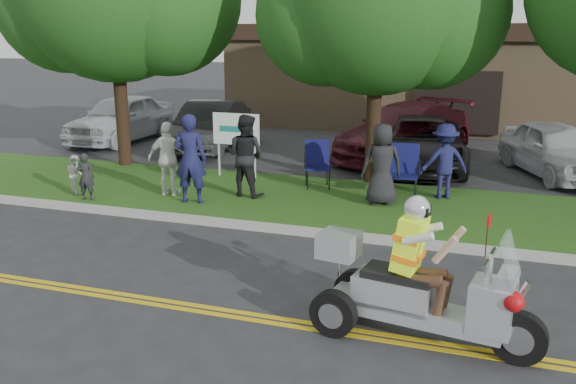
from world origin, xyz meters
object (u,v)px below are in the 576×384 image
(trike_scooter, at_px, (415,291))
(spectator_adult_mid, at_px, (246,155))
(spectator_adult_right, at_px, (169,159))
(parked_car_far_left, at_px, (121,118))
(lawn_chair_b, at_px, (317,161))
(parked_car_far_right, at_px, (556,149))
(parked_car_left, at_px, (210,126))
(spectator_adult_left, at_px, (190,159))
(parked_car_mid, at_px, (421,143))
(parked_car_right, at_px, (405,131))
(lawn_chair_a, at_px, (404,168))

(trike_scooter, distance_m, spectator_adult_mid, 7.03)
(spectator_adult_right, relative_size, parked_car_far_left, 0.35)
(lawn_chair_b, distance_m, parked_car_far_right, 6.60)
(lawn_chair_b, xyz_separation_m, parked_car_far_left, (-8.33, 4.34, 0.08))
(parked_car_left, height_order, parked_car_far_right, parked_car_left)
(spectator_adult_left, height_order, parked_car_mid, spectator_adult_left)
(parked_car_far_left, bearing_deg, spectator_adult_right, -48.37)
(trike_scooter, relative_size, parked_car_far_left, 0.60)
(parked_car_mid, bearing_deg, spectator_adult_left, -135.46)
(lawn_chair_b, relative_size, parked_car_left, 0.24)
(spectator_adult_mid, xyz_separation_m, parked_car_mid, (3.39, 4.62, -0.32))
(parked_car_far_left, distance_m, parked_car_right, 9.80)
(lawn_chair_a, relative_size, parked_car_right, 0.21)
(lawn_chair_b, xyz_separation_m, parked_car_mid, (2.07, 3.30, -0.02))
(parked_car_far_left, xyz_separation_m, parked_car_right, (9.80, 0.22, 0.01))
(trike_scooter, bearing_deg, parked_car_far_right, 86.04)
(spectator_adult_mid, relative_size, parked_car_far_left, 0.39)
(spectator_adult_left, bearing_deg, parked_car_far_right, -154.75)
(trike_scooter, bearing_deg, spectator_adult_mid, 139.09)
(parked_car_left, xyz_separation_m, parked_car_far_right, (10.37, -0.51, -0.04))
(spectator_adult_right, height_order, parked_car_right, spectator_adult_right)
(lawn_chair_a, bearing_deg, spectator_adult_right, -168.00)
(parked_car_far_right, bearing_deg, spectator_adult_mid, -167.08)
(lawn_chair_b, height_order, parked_car_far_left, parked_car_far_left)
(spectator_adult_right, bearing_deg, parked_car_mid, -141.01)
(parked_car_far_left, xyz_separation_m, parked_car_far_right, (13.92, -0.84, -0.09))
(spectator_adult_left, relative_size, parked_car_far_right, 0.46)
(lawn_chair_b, relative_size, parked_car_right, 0.20)
(parked_car_left, xyz_separation_m, parked_car_mid, (6.85, -0.72, -0.05))
(spectator_adult_mid, distance_m, spectator_adult_right, 1.76)
(spectator_adult_left, distance_m, parked_car_right, 7.74)
(parked_car_right, bearing_deg, lawn_chair_b, -86.81)
(parked_car_mid, relative_size, parked_car_right, 0.91)
(parked_car_left, xyz_separation_m, parked_car_right, (6.24, 0.54, 0.06))
(spectator_adult_left, xyz_separation_m, parked_car_far_right, (7.82, 5.74, -0.36))
(parked_car_mid, height_order, parked_car_far_right, parked_car_far_right)
(spectator_adult_left, bearing_deg, parked_car_mid, -138.93)
(parked_car_far_left, bearing_deg, parked_car_far_right, -2.61)
(parked_car_far_left, relative_size, parked_car_far_right, 1.13)
(spectator_adult_left, height_order, parked_car_right, spectator_adult_left)
(spectator_adult_left, bearing_deg, lawn_chair_b, -146.07)
(lawn_chair_a, height_order, parked_car_far_right, parked_car_far_right)
(spectator_adult_right, height_order, parked_car_left, spectator_adult_right)
(spectator_adult_mid, xyz_separation_m, parked_car_far_left, (-7.02, 5.66, -0.22))
(parked_car_mid, bearing_deg, parked_car_far_left, 166.74)
(parked_car_left, distance_m, parked_car_mid, 6.89)
(trike_scooter, relative_size, parked_car_mid, 0.56)
(parked_car_far_left, bearing_deg, parked_car_mid, -4.89)
(parked_car_left, bearing_deg, parked_car_mid, -13.91)
(trike_scooter, relative_size, spectator_adult_right, 1.70)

